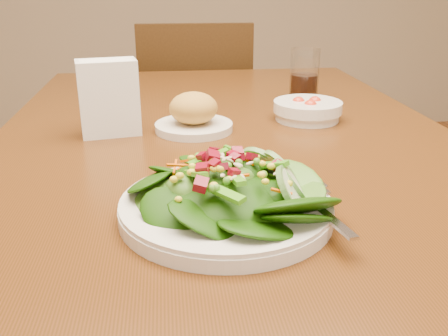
{
  "coord_description": "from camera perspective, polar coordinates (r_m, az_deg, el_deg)",
  "views": [
    {
      "loc": [
        -0.11,
        -0.91,
        1.04
      ],
      "look_at": [
        -0.04,
        -0.32,
        0.81
      ],
      "focal_mm": 40.0,
      "sensor_mm": 36.0,
      "label": 1
    }
  ],
  "objects": [
    {
      "name": "tomato_bowl",
      "position": [
        1.08,
        9.52,
        6.56
      ],
      "size": [
        0.14,
        0.14,
        0.05
      ],
      "color": "silver",
      "rests_on": "dining_table"
    },
    {
      "name": "drinking_glass",
      "position": [
        1.25,
        9.15,
        10.1
      ],
      "size": [
        0.07,
        0.07,
        0.12
      ],
      "color": "silver",
      "rests_on": "dining_table"
    },
    {
      "name": "dining_table",
      "position": [
        1.0,
        0.39,
        -1.87
      ],
      "size": [
        0.9,
        1.4,
        0.75
      ],
      "color": "#4E260F",
      "rests_on": "ground_plane"
    },
    {
      "name": "chair_far",
      "position": [
        1.91,
        -3.27,
        3.94
      ],
      "size": [
        0.42,
        0.42,
        0.89
      ],
      "rotation": [
        0.0,
        0.0,
        3.12
      ],
      "color": "#311D0A",
      "rests_on": "ground_plane"
    },
    {
      "name": "napkin_holder",
      "position": [
        0.98,
        -13.06,
        8.04
      ],
      "size": [
        0.12,
        0.08,
        0.14
      ],
      "rotation": [
        0.0,
        0.0,
        0.19
      ],
      "color": "white",
      "rests_on": "dining_table"
    },
    {
      "name": "salad_plate",
      "position": [
        0.64,
        1.07,
        -3.09
      ],
      "size": [
        0.28,
        0.27,
        0.08
      ],
      "rotation": [
        0.0,
        0.0,
        0.04
      ],
      "color": "silver",
      "rests_on": "dining_table"
    },
    {
      "name": "bread_plate",
      "position": [
        0.99,
        -3.49,
        6.04
      ],
      "size": [
        0.15,
        0.15,
        0.08
      ],
      "color": "silver",
      "rests_on": "dining_table"
    }
  ]
}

